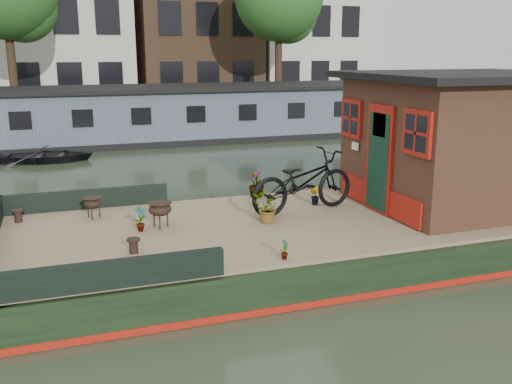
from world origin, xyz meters
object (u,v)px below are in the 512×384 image
object	(u,v)px
potted_plant_a	(140,218)
brazier_front	(160,215)
brazier_rear	(93,208)
cabin	(464,138)
dinghy	(45,152)
bicycle	(303,181)

from	to	relation	value
potted_plant_a	brazier_front	xyz separation A→B (m)	(0.34, 0.08, 0.00)
brazier_rear	cabin	bearing A→B (deg)	-10.39
brazier_rear	potted_plant_a	bearing A→B (deg)	-56.44
cabin	brazier_rear	bearing A→B (deg)	169.61
brazier_front	dinghy	size ratio (longest dim) A/B	0.14
cabin	dinghy	world-z (taller)	cabin
brazier_front	dinghy	xyz separation A→B (m)	(-1.89, 10.43, -0.55)
cabin	bicycle	distance (m)	3.13
brazier_rear	bicycle	bearing A→B (deg)	-12.13
cabin	dinghy	bearing A→B (deg)	124.87
cabin	potted_plant_a	bearing A→B (deg)	177.83
cabin	bicycle	bearing A→B (deg)	171.68
brazier_front	bicycle	bearing A→B (deg)	3.10
cabin	potted_plant_a	distance (m)	6.02
bicycle	dinghy	xyz separation A→B (m)	(-4.46, 10.29, -0.89)
bicycle	brazier_rear	world-z (taller)	bicycle
bicycle	dinghy	distance (m)	11.25
cabin	bicycle	size ratio (longest dim) A/B	1.92
potted_plant_a	bicycle	bearing A→B (deg)	4.28
bicycle	potted_plant_a	world-z (taller)	bicycle
potted_plant_a	brazier_front	distance (m)	0.35
potted_plant_a	dinghy	distance (m)	10.64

